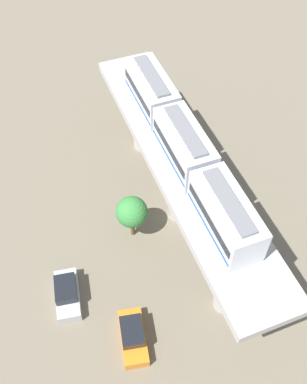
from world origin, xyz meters
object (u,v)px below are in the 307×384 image
object	(u,v)px
parked_car_silver	(67,294)
parked_car_orange	(133,336)
train	(184,146)
tree_near_viaduct	(132,212)

from	to	relation	value
parked_car_silver	parked_car_orange	world-z (taller)	same
train	parked_car_orange	world-z (taller)	train
parked_car_silver	tree_near_viaduct	bearing A→B (deg)	39.14
parked_car_orange	tree_near_viaduct	bearing A→B (deg)	81.72
parked_car_orange	train	bearing A→B (deg)	61.59
train	parked_car_silver	world-z (taller)	train
train	tree_near_viaduct	xyz separation A→B (m)	(-4.60, -0.41, -5.78)
parked_car_orange	tree_near_viaduct	xyz separation A→B (m)	(3.16, 9.01, 2.50)
parked_car_silver	parked_car_orange	bearing A→B (deg)	-44.31
tree_near_viaduct	train	bearing A→B (deg)	5.14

